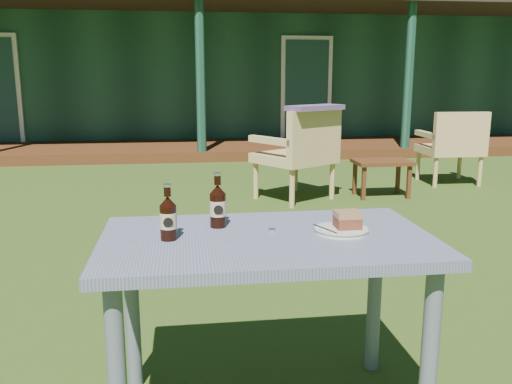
{
  "coord_description": "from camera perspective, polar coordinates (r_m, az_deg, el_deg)",
  "views": [
    {
      "loc": [
        -0.3,
        -3.46,
        1.29
      ],
      "look_at": [
        0.0,
        -1.3,
        0.82
      ],
      "focal_mm": 38.0,
      "sensor_mm": 36.0,
      "label": 1
    }
  ],
  "objects": [
    {
      "name": "cafe_table",
      "position": [
        2.0,
        1.17,
        -7.45
      ],
      "size": [
        1.2,
        0.7,
        0.72
      ],
      "color": "slate",
      "rests_on": "ground"
    },
    {
      "name": "bottle_cap",
      "position": [
        2.03,
        1.7,
        -4.0
      ],
      "size": [
        0.03,
        0.03,
        0.01
      ],
      "primitive_type": "cylinder",
      "color": "silver",
      "rests_on": "cafe_table"
    },
    {
      "name": "side_table",
      "position": [
        6.01,
        13.13,
        2.73
      ],
      "size": [
        0.6,
        0.4,
        0.4
      ],
      "color": "#4C2812",
      "rests_on": "ground"
    },
    {
      "name": "fork",
      "position": [
        2.01,
        7.28,
        -3.9
      ],
      "size": [
        0.07,
        0.13,
        0.0
      ],
      "primitive_type": "cube",
      "rotation": [
        0.0,
        0.0,
        0.4
      ],
      "color": "silver",
      "rests_on": "plate"
    },
    {
      "name": "cake_slice",
      "position": [
        2.05,
        9.61,
        -2.86
      ],
      "size": [
        0.09,
        0.09,
        0.06
      ],
      "color": "brown",
      "rests_on": "plate"
    },
    {
      "name": "cola_bottle_near",
      "position": [
        2.07,
        -4.04,
        -1.43
      ],
      "size": [
        0.06,
        0.06,
        0.21
      ],
      "color": "black",
      "rests_on": "cafe_table"
    },
    {
      "name": "floral_throw",
      "position": [
        5.49,
        6.26,
        8.83
      ],
      "size": [
        0.66,
        0.55,
        0.05
      ],
      "primitive_type": "cube",
      "rotation": [
        0.0,
        0.0,
        3.72
      ],
      "color": "#5C466D",
      "rests_on": "armchair_left"
    },
    {
      "name": "plate",
      "position": [
        2.04,
        8.97,
        -3.95
      ],
      "size": [
        0.2,
        0.2,
        0.01
      ],
      "color": "silver",
      "rests_on": "cafe_table"
    },
    {
      "name": "ground",
      "position": [
        3.7,
        -2.75,
        -8.25
      ],
      "size": [
        80.0,
        80.0,
        0.0
      ],
      "primitive_type": "plane",
      "color": "#334916"
    },
    {
      "name": "pavilion",
      "position": [
        12.86,
        -6.66,
        13.46
      ],
      "size": [
        15.8,
        8.3,
        3.45
      ],
      "color": "#173D2D",
      "rests_on": "ground"
    },
    {
      "name": "armchair_right",
      "position": [
        6.92,
        20.05,
        4.81
      ],
      "size": [
        0.67,
        0.63,
        0.88
      ],
      "color": "tan",
      "rests_on": "ground"
    },
    {
      "name": "armchair_left",
      "position": [
        5.66,
        4.73,
        4.45
      ],
      "size": [
        0.95,
        0.94,
        0.96
      ],
      "color": "tan",
      "rests_on": "ground"
    },
    {
      "name": "cola_bottle_far",
      "position": [
        1.93,
        -9.23,
        -2.68
      ],
      "size": [
        0.06,
        0.06,
        0.2
      ],
      "color": "black",
      "rests_on": "cafe_table"
    }
  ]
}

